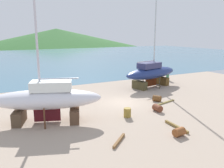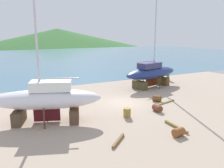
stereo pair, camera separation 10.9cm
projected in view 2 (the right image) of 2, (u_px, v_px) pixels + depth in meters
ground_plane at (133, 108)px, 21.80m from camera, size 46.82×46.82×0.00m
sea_water at (38, 59)px, 63.92m from camera, size 151.06×73.55×0.01m
headland_hill at (58, 44)px, 154.33m from camera, size 177.31×177.31×19.33m
sailboat_far_slipway at (151, 73)px, 29.90m from camera, size 8.80×4.23×14.37m
sailboat_small_center at (47, 99)px, 17.96m from camera, size 8.76×5.24×11.88m
worker at (168, 74)px, 34.44m from camera, size 0.48×0.34×1.73m
barrel_blue_faded at (157, 108)px, 20.77m from camera, size 0.63×0.85×0.60m
barrel_tipped_right at (127, 113)px, 19.36m from camera, size 0.79×0.79×0.76m
barrel_tar_black at (157, 98)px, 23.79m from camera, size 0.93×0.99×0.61m
barrel_by_slipway at (178, 132)px, 15.77m from camera, size 0.84×0.66×0.57m
timber_long_aft at (165, 103)px, 23.22m from camera, size 2.86×0.91×0.11m
timber_short_cross at (118, 141)px, 14.95m from camera, size 1.60×1.47×0.18m
timber_short_skew at (176, 127)px, 17.16m from camera, size 0.25×2.44×0.20m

